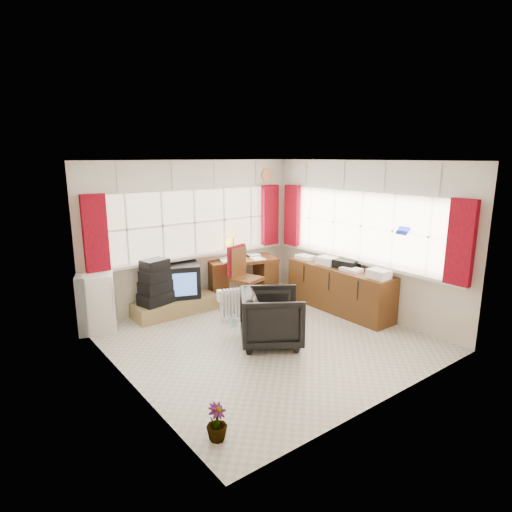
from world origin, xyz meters
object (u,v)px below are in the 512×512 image
at_px(radiator, 231,308).
at_px(crt_tv, 180,280).
at_px(desk_lamp, 233,240).
at_px(desk, 242,275).
at_px(mini_fridge, 96,302).
at_px(task_chair, 241,275).
at_px(tv_bench, 176,306).
at_px(credenza, 339,288).
at_px(office_chair, 271,318).

bearing_deg(radiator, crt_tv, 112.03).
bearing_deg(desk_lamp, desk, -72.35).
xyz_separation_m(desk, mini_fridge, (-2.65, -0.00, 0.03)).
xyz_separation_m(task_chair, mini_fridge, (-2.30, 0.49, -0.14)).
height_order(task_chair, tv_bench, task_chair).
bearing_deg(desk_lamp, credenza, -62.20).
bearing_deg(office_chair, tv_bench, 48.75).
relative_size(credenza, crt_tv, 2.61).
distance_m(desk, task_chair, 0.62).
distance_m(task_chair, crt_tv, 1.03).
height_order(radiator, crt_tv, crt_tv).
bearing_deg(credenza, desk, 118.81).
xyz_separation_m(task_chair, office_chair, (-0.53, -1.46, -0.19)).
xyz_separation_m(desk_lamp, radiator, (-0.80, -1.10, -0.83)).
relative_size(task_chair, tv_bench, 0.78).
xyz_separation_m(desk, tv_bench, (-1.40, -0.08, -0.28)).
distance_m(desk, desk_lamp, 0.67).
relative_size(tv_bench, crt_tv, 1.82).
relative_size(desk, crt_tv, 1.80).
distance_m(task_chair, mini_fridge, 2.36).
xyz_separation_m(office_chair, crt_tv, (-0.37, 1.98, 0.14)).
distance_m(tv_bench, crt_tv, 0.45).
height_order(office_chair, credenza, credenza).
height_order(radiator, tv_bench, radiator).
relative_size(radiator, tv_bench, 0.38).
relative_size(credenza, tv_bench, 1.43).
bearing_deg(radiator, mini_fridge, 152.84).
distance_m(task_chair, tv_bench, 1.22).
xyz_separation_m(radiator, crt_tv, (-0.39, 0.96, 0.31)).
xyz_separation_m(task_chair, tv_bench, (-1.05, 0.41, -0.45)).
xyz_separation_m(credenza, crt_tv, (-2.12, 1.63, 0.13)).
height_order(office_chair, mini_fridge, mini_fridge).
xyz_separation_m(office_chair, tv_bench, (-0.53, 1.87, -0.26)).
distance_m(credenza, mini_fridge, 3.87).
distance_m(desk_lamp, tv_bench, 1.65).
bearing_deg(crt_tv, credenza, -37.63).
bearing_deg(tv_bench, crt_tv, 34.98).
bearing_deg(radiator, desk, 47.32).
xyz_separation_m(task_chair, credenza, (1.23, -1.11, -0.18)).
relative_size(task_chair, crt_tv, 1.42).
xyz_separation_m(radiator, mini_fridge, (-1.80, 0.92, 0.22)).
distance_m(task_chair, radiator, 0.75).
xyz_separation_m(desk, office_chair, (-0.87, -1.95, -0.02)).
height_order(desk_lamp, office_chair, desk_lamp).
xyz_separation_m(desk, crt_tv, (-1.24, 0.03, 0.12)).
bearing_deg(tv_bench, radiator, -56.98).
bearing_deg(task_chair, crt_tv, 149.57).
bearing_deg(desk, desk_lamp, 107.65).
height_order(desk, credenza, credenza).
bearing_deg(mini_fridge, task_chair, -12.02).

